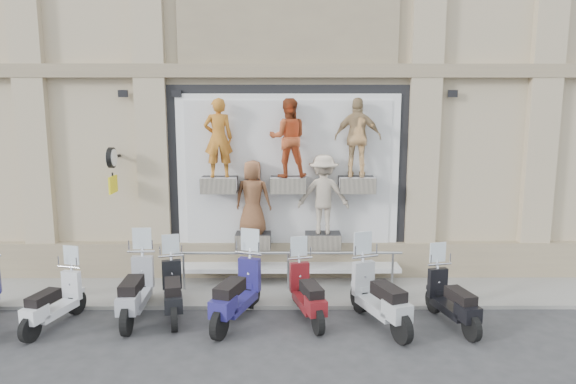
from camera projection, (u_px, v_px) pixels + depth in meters
name	position (u px, v px, depth m)	size (l,w,h in m)	color
ground	(289.00, 331.00, 9.40)	(90.00, 90.00, 0.00)	#2F2F32
sidewalk	(288.00, 289.00, 11.46)	(16.00, 2.20, 0.08)	gray
building	(288.00, 41.00, 15.30)	(14.00, 8.60, 12.00)	tan
shop_vitrine	(293.00, 179.00, 11.69)	(5.60, 0.83, 4.30)	black
guard_rail	(288.00, 272.00, 11.29)	(5.06, 0.10, 0.93)	#9EA0A5
clock_sign_bracket	(112.00, 164.00, 11.35)	(0.10, 0.80, 1.02)	black
scooter_b	(53.00, 291.00, 9.46)	(0.51, 1.74, 1.42)	silver
scooter_c	(135.00, 278.00, 9.83)	(0.59, 2.03, 1.65)	#9395A0
scooter_d	(172.00, 280.00, 9.93)	(0.54, 1.86, 1.51)	black
scooter_e	(237.00, 280.00, 9.64)	(0.60, 2.07, 1.68)	navy
scooter_f	(307.00, 282.00, 9.79)	(0.54, 1.85, 1.50)	maroon
scooter_g	(380.00, 284.00, 9.46)	(0.60, 2.05, 1.67)	#9C9FA2
scooter_h	(453.00, 289.00, 9.52)	(0.52, 1.80, 1.46)	black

